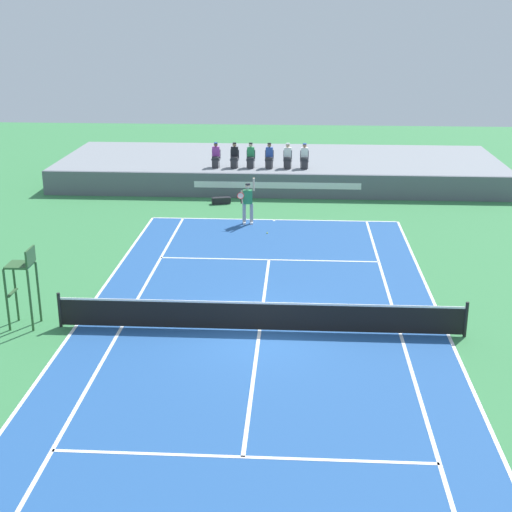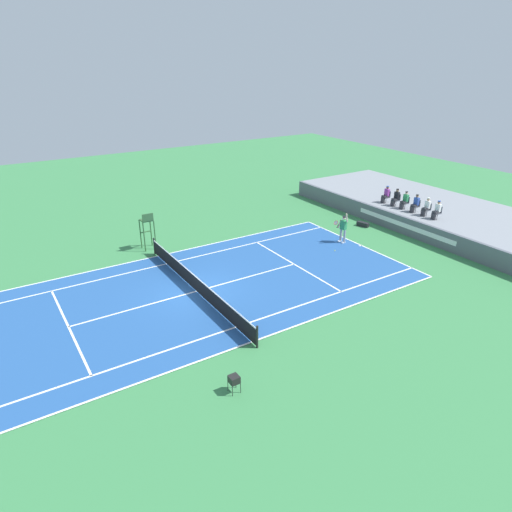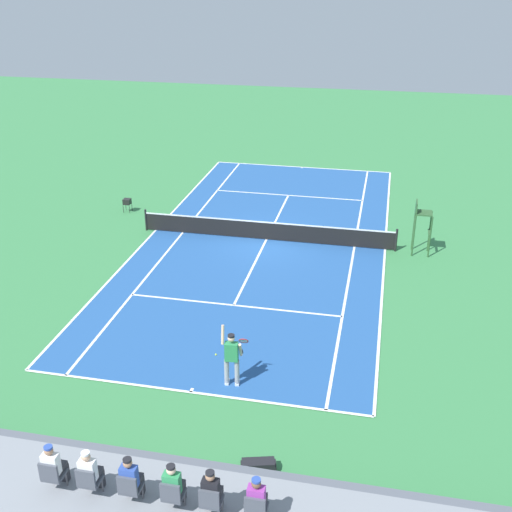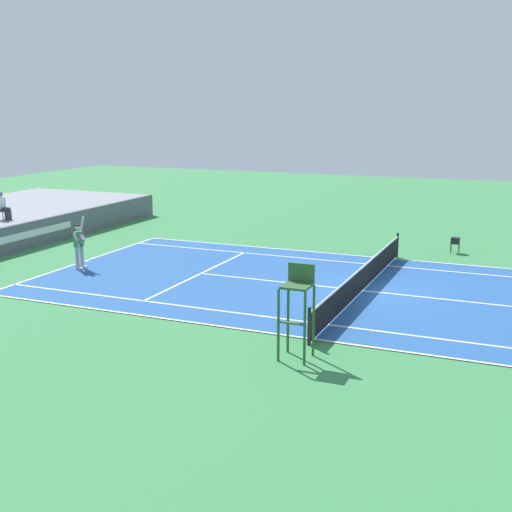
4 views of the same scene
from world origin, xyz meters
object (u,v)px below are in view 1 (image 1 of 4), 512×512
at_px(spectator_seated_4, 288,156).
at_px(tennis_ball, 267,233).
at_px(spectator_seated_0, 216,155).
at_px(spectator_seated_1, 234,156).
at_px(spectator_seated_5, 304,156).
at_px(spectator_seated_3, 269,156).
at_px(umpire_chair, 23,277).
at_px(spectator_seated_2, 251,156).
at_px(tennis_player, 248,202).
at_px(equipment_bag, 221,201).

relative_size(spectator_seated_4, tennis_ball, 18.60).
relative_size(spectator_seated_0, spectator_seated_1, 1.00).
relative_size(spectator_seated_1, spectator_seated_5, 1.00).
xyz_separation_m(spectator_seated_3, spectator_seated_4, (0.94, 0.00, 0.00)).
bearing_deg(spectator_seated_3, spectator_seated_1, 180.00).
bearing_deg(umpire_chair, spectator_seated_3, 69.54).
height_order(spectator_seated_2, spectator_seated_3, same).
height_order(spectator_seated_5, tennis_ball, spectator_seated_5).
relative_size(tennis_player, umpire_chair, 0.85).
height_order(spectator_seated_0, equipment_bag, spectator_seated_0).
relative_size(spectator_seated_0, equipment_bag, 1.33).
bearing_deg(spectator_seated_4, umpire_chair, -113.13).
distance_m(spectator_seated_0, tennis_player, 6.52).
distance_m(spectator_seated_1, umpire_chair, 17.98).
relative_size(spectator_seated_4, tennis_player, 0.61).
bearing_deg(spectator_seated_0, spectator_seated_1, 0.00).
distance_m(spectator_seated_3, tennis_player, 6.22).
xyz_separation_m(spectator_seated_1, spectator_seated_5, (3.58, 0.00, 0.00)).
relative_size(spectator_seated_5, tennis_player, 0.61).
relative_size(spectator_seated_4, equipment_bag, 1.33).
xyz_separation_m(umpire_chair, equipment_bag, (4.27, 14.64, -1.40)).
bearing_deg(spectator_seated_3, spectator_seated_4, 0.00).
height_order(spectator_seated_5, equipment_bag, spectator_seated_5).
relative_size(spectator_seated_4, umpire_chair, 0.52).
relative_size(spectator_seated_4, spectator_seated_5, 1.00).
xyz_separation_m(spectator_seated_1, spectator_seated_3, (1.78, 0.00, 0.00)).
distance_m(spectator_seated_1, tennis_ball, 8.04).
height_order(spectator_seated_4, spectator_seated_5, same).
relative_size(spectator_seated_1, spectator_seated_2, 1.00).
bearing_deg(equipment_bag, spectator_seated_3, 50.92).
xyz_separation_m(spectator_seated_0, equipment_bag, (0.54, -2.72, -1.68)).
relative_size(spectator_seated_3, tennis_ball, 18.60).
distance_m(spectator_seated_5, tennis_player, 6.66).
bearing_deg(tennis_player, spectator_seated_0, 108.65).
distance_m(spectator_seated_1, spectator_seated_5, 3.58).
bearing_deg(spectator_seated_0, equipment_bag, -78.79).
xyz_separation_m(spectator_seated_0, tennis_player, (2.07, -6.13, -0.84)).
bearing_deg(spectator_seated_0, tennis_player, -71.35).
bearing_deg(spectator_seated_1, spectator_seated_4, 0.00).
xyz_separation_m(spectator_seated_3, tennis_player, (-0.67, -6.13, -0.84)).
bearing_deg(equipment_bag, spectator_seated_5, 34.17).
height_order(spectator_seated_3, tennis_ball, spectator_seated_3).
distance_m(spectator_seated_1, equipment_bag, 3.22).
height_order(spectator_seated_4, tennis_player, spectator_seated_4).
bearing_deg(equipment_bag, tennis_player, -65.86).
xyz_separation_m(spectator_seated_1, spectator_seated_2, (0.83, 0.00, 0.00)).
relative_size(spectator_seated_5, tennis_ball, 18.60).
height_order(spectator_seated_2, equipment_bag, spectator_seated_2).
height_order(tennis_ball, equipment_bag, equipment_bag).
xyz_separation_m(spectator_seated_5, tennis_ball, (-1.55, -7.57, -1.80)).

